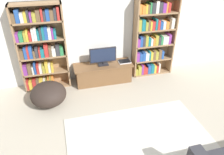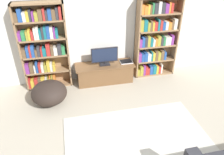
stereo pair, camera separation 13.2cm
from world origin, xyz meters
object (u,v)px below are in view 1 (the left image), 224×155
tv_stand (103,73)px  beanbag_ottoman (48,94)px  television (103,56)px  laptop (124,61)px  bookshelf_left (41,48)px  bookshelf_right (152,38)px

tv_stand → beanbag_ottoman: bearing=-155.1°
beanbag_ottoman → tv_stand: bearing=24.9°
television → beanbag_ottoman: 1.49m
tv_stand → laptop: 0.59m
bookshelf_left → television: 1.39m
bookshelf_right → beanbag_ottoman: bookshelf_right is taller
bookshelf_left → television: (1.35, -0.14, -0.30)m
bookshelf_right → television: bookshelf_right is taller
bookshelf_left → television: bookshelf_left is taller
bookshelf_right → beanbag_ottoman: bearing=-164.2°
beanbag_ottoman → bookshelf_right: bearing=15.8°
bookshelf_left → bookshelf_right: bearing=-0.0°
bookshelf_left → bookshelf_right: (2.62, -0.00, -0.02)m
bookshelf_left → tv_stand: 1.55m
television → bookshelf_left: bearing=174.1°
bookshelf_left → beanbag_ottoman: bearing=-86.2°
bookshelf_right → laptop: (-0.74, -0.12, -0.49)m
tv_stand → television: (0.00, -0.01, 0.45)m
bookshelf_right → beanbag_ottoman: size_ratio=2.64×
laptop → beanbag_ottoman: (-1.83, -0.61, -0.23)m
bookshelf_right → laptop: 0.89m
tv_stand → laptop: bearing=0.5°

